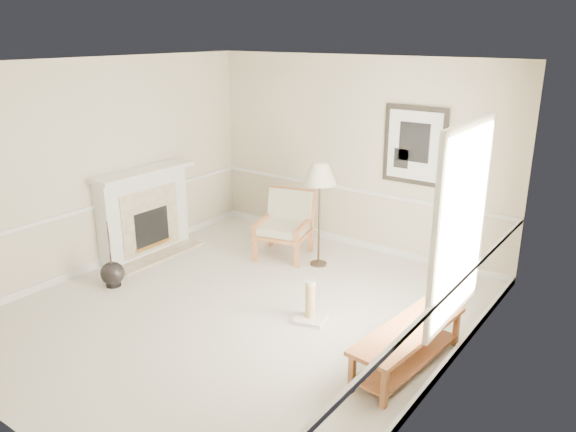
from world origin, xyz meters
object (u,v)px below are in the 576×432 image
object	(u,v)px
floor_vase	(113,274)
bench	(408,341)
armchair	(286,221)
floor_lamp	(320,177)
scratching_post	(310,308)

from	to	relation	value
floor_vase	bench	size ratio (longest dim) A/B	0.58
armchair	bench	xyz separation A→B (m)	(2.77, -1.73, -0.23)
floor_vase	floor_lamp	bearing A→B (deg)	50.36
scratching_post	floor_vase	bearing A→B (deg)	-164.01
armchair	scratching_post	xyz separation A→B (m)	(1.45, -1.51, -0.37)
bench	scratching_post	bearing A→B (deg)	170.46
bench	scratching_post	distance (m)	1.35
bench	floor_vase	bearing A→B (deg)	-172.33
floor_vase	scratching_post	xyz separation A→B (m)	(2.63, 0.75, -0.01)
armchair	bench	distance (m)	3.27
floor_vase	floor_lamp	world-z (taller)	floor_lamp
armchair	floor_vase	bearing A→B (deg)	-133.03
armchair	bench	size ratio (longest dim) A/B	0.62
floor_lamp	bench	size ratio (longest dim) A/B	0.95
scratching_post	floor_lamp	bearing A→B (deg)	119.55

